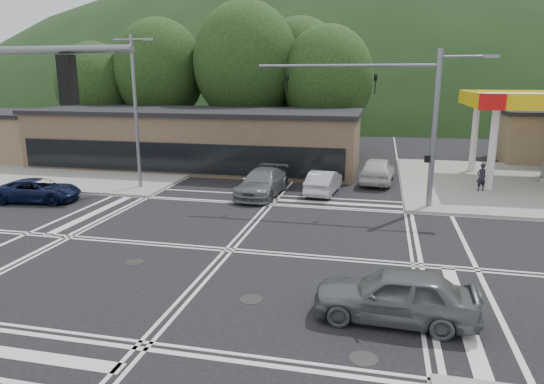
% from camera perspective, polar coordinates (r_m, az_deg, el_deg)
% --- Properties ---
extents(ground, '(120.00, 120.00, 0.00)m').
position_cam_1_polar(ground, '(19.31, -5.09, -6.82)').
color(ground, black).
rests_on(ground, ground).
extents(sidewalk_ne, '(16.00, 16.00, 0.15)m').
position_cam_1_polar(sidewalk_ne, '(34.19, 28.37, 0.69)').
color(sidewalk_ne, gray).
rests_on(sidewalk_ne, ground).
extents(sidewalk_nw, '(16.00, 16.00, 0.15)m').
position_cam_1_polar(sidewalk_nw, '(38.83, -19.60, 2.88)').
color(sidewalk_nw, gray).
rests_on(sidewalk_nw, ground).
extents(commercial_row, '(24.00, 8.00, 4.00)m').
position_cam_1_polar(commercial_row, '(37.14, -8.94, 6.06)').
color(commercial_row, brown).
rests_on(commercial_row, ground).
extents(commercial_nw, '(8.00, 7.00, 3.60)m').
position_cam_1_polar(commercial_nw, '(45.54, -28.10, 5.73)').
color(commercial_nw, '#846B4F').
rests_on(commercial_nw, ground).
extents(hill_north, '(252.00, 126.00, 140.00)m').
position_cam_1_polar(hill_north, '(107.58, 9.89, 9.70)').
color(hill_north, '#1B3317').
rests_on(hill_north, ground).
extents(tree_n_a, '(8.00, 8.00, 11.75)m').
position_cam_1_polar(tree_n_a, '(45.67, -13.08, 13.70)').
color(tree_n_a, '#382619').
rests_on(tree_n_a, ground).
extents(tree_n_b, '(9.00, 9.00, 12.98)m').
position_cam_1_polar(tree_n_b, '(42.85, -3.10, 14.93)').
color(tree_n_b, '#382619').
rests_on(tree_n_b, ground).
extents(tree_n_c, '(7.60, 7.60, 10.87)m').
position_cam_1_polar(tree_n_c, '(41.48, 6.52, 13.11)').
color(tree_n_c, '#382619').
rests_on(tree_n_c, ground).
extents(tree_n_d, '(6.80, 6.80, 9.76)m').
position_cam_1_polar(tree_n_d, '(47.71, -20.17, 11.65)').
color(tree_n_d, '#382619').
rests_on(tree_n_d, ground).
extents(tree_n_e, '(8.40, 8.40, 11.98)m').
position_cam_1_polar(tree_n_e, '(45.86, 3.28, 14.01)').
color(tree_n_e, '#382619').
rests_on(tree_n_e, ground).
extents(streetlight_nw, '(2.50, 0.25, 9.00)m').
position_cam_1_polar(streetlight_nw, '(29.81, -15.68, 9.84)').
color(streetlight_nw, slate).
rests_on(streetlight_nw, ground).
extents(signal_mast_ne, '(11.65, 0.30, 8.00)m').
position_cam_1_polar(signal_mast_ne, '(25.50, 15.89, 9.35)').
color(signal_mast_ne, slate).
rests_on(signal_mast_ne, ground).
extents(car_blue_west, '(4.75, 2.71, 1.25)m').
position_cam_1_polar(car_blue_west, '(29.31, -25.82, 0.18)').
color(car_blue_west, black).
rests_on(car_blue_west, ground).
extents(car_grey_center, '(4.56, 1.97, 1.53)m').
position_cam_1_polar(car_grey_center, '(14.17, 14.28, -11.63)').
color(car_grey_center, '#5D6062').
rests_on(car_grey_center, ground).
extents(car_queue_a, '(1.85, 4.29, 1.37)m').
position_cam_1_polar(car_queue_a, '(28.35, 6.11, 1.18)').
color(car_queue_a, '#ACADB3').
rests_on(car_queue_a, ground).
extents(car_queue_b, '(2.35, 5.04, 1.67)m').
position_cam_1_polar(car_queue_b, '(31.76, 12.30, 2.55)').
color(car_queue_b, silver).
rests_on(car_queue_b, ground).
extents(car_northbound, '(2.45, 5.31, 1.50)m').
position_cam_1_polar(car_northbound, '(27.67, -1.16, 1.09)').
color(car_northbound, slate).
rests_on(car_northbound, ground).
extents(pedestrian, '(0.70, 0.61, 1.63)m').
position_cam_1_polar(pedestrian, '(30.73, 23.42, 1.62)').
color(pedestrian, black).
rests_on(pedestrian, sidewalk_ne).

